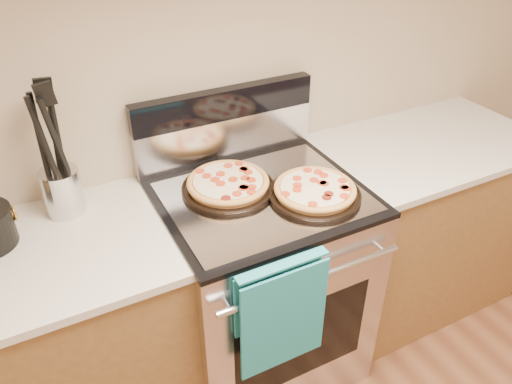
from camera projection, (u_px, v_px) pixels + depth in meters
name	position (u px, v px, depth m)	size (l,w,h in m)	color
wall_back	(218.00, 53.00, 1.88)	(4.00, 4.00, 0.00)	tan
range_body	(260.00, 285.00, 2.12)	(0.76, 0.68, 0.90)	#B7B7BC
oven_window	(302.00, 341.00, 1.87)	(0.56, 0.01, 0.40)	black
cooktop	(261.00, 195.00, 1.87)	(0.76, 0.68, 0.02)	black
backsplash_lower	(226.00, 138.00, 2.04)	(0.76, 0.06, 0.18)	silver
backsplash_upper	(224.00, 104.00, 1.96)	(0.76, 0.06, 0.12)	black
oven_handle	(313.00, 279.00, 1.65)	(0.03, 0.03, 0.70)	silver
dish_towel	(281.00, 313.00, 1.66)	(0.32, 0.05, 0.42)	teal
foil_sheet	(265.00, 196.00, 1.84)	(0.70, 0.55, 0.01)	gray
cabinet_left	(42.00, 360.00, 1.81)	(1.00, 0.62, 0.88)	brown
countertop_left	(8.00, 266.00, 1.56)	(1.02, 0.64, 0.03)	beige
cabinet_right	(414.00, 226.00, 2.48)	(1.00, 0.62, 0.88)	brown
countertop_right	(431.00, 145.00, 2.23)	(1.02, 0.64, 0.03)	beige
pepperoni_pizza_back	(228.00, 184.00, 1.86)	(0.34, 0.34, 0.05)	#C77F3D
pepperoni_pizza_front	(315.00, 191.00, 1.82)	(0.34, 0.34, 0.05)	#C77F3D
utensil_crock	(63.00, 191.00, 1.74)	(0.13, 0.13, 0.17)	silver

